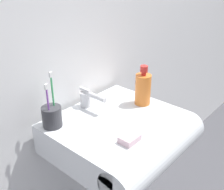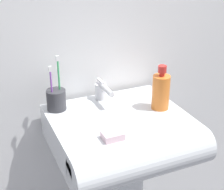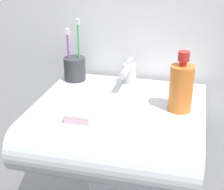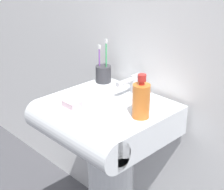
# 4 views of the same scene
# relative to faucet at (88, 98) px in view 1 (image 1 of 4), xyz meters

# --- Properties ---
(wall_back) EXTENTS (5.00, 0.05, 2.40)m
(wall_back) POSITION_rel_faucet_xyz_m (0.01, 0.11, 0.32)
(wall_back) COLOR white
(wall_back) RESTS_ON ground
(sink_basin) EXTENTS (0.50, 0.48, 0.13)m
(sink_basin) POSITION_rel_faucet_xyz_m (0.01, -0.20, -0.11)
(sink_basin) COLOR white
(sink_basin) RESTS_ON sink_pedestal
(faucet) EXTENTS (0.05, 0.14, 0.08)m
(faucet) POSITION_rel_faucet_xyz_m (0.00, 0.00, 0.00)
(faucet) COLOR silver
(faucet) RESTS_ON sink_basin
(toothbrush_cup) EXTENTS (0.07, 0.07, 0.21)m
(toothbrush_cup) POSITION_rel_faucet_xyz_m (-0.19, -0.00, -0.00)
(toothbrush_cup) COLOR #38383D
(toothbrush_cup) RESTS_ON sink_basin
(soap_bottle) EXTENTS (0.07, 0.07, 0.18)m
(soap_bottle) POSITION_rel_faucet_xyz_m (0.18, -0.15, 0.03)
(soap_bottle) COLOR orange
(soap_bottle) RESTS_ON sink_basin
(bar_soap) EXTENTS (0.07, 0.05, 0.02)m
(bar_soap) POSITION_rel_faucet_xyz_m (-0.08, -0.29, -0.03)
(bar_soap) COLOR silver
(bar_soap) RESTS_ON sink_basin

